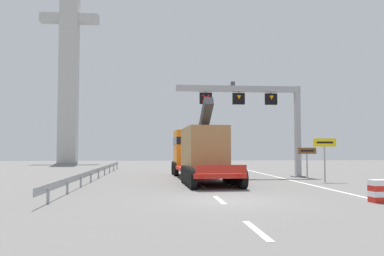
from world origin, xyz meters
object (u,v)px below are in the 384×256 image
Objects in this scene: exit_sign_yellow at (325,149)px; crash_barrier_striped at (382,191)px; overhead_lane_gantry at (258,105)px; tourist_info_sign_brown at (307,155)px; bridge_pylon_distant at (69,44)px; heavy_haul_truck_red at (198,151)px.

crash_barrier_striped is at bearing -100.70° from exit_sign_yellow.
exit_sign_yellow is at bearing -56.79° from overhead_lane_gantry.
tourist_info_sign_brown is at bearing -28.29° from overhead_lane_gantry.
tourist_info_sign_brown is 0.06× the size of bridge_pylon_distant.
tourist_info_sign_brown is at bearing 89.38° from exit_sign_yellow.
tourist_info_sign_brown is (7.90, -0.49, -0.32)m from heavy_haul_truck_red.
overhead_lane_gantry is 5.25m from tourist_info_sign_brown.
heavy_haul_truck_red is 0.39× the size of bridge_pylon_distant.
overhead_lane_gantry is 3.49× the size of exit_sign_yellow.
tourist_info_sign_brown is 2.13× the size of crash_barrier_striped.
exit_sign_yellow is 9.71m from crash_barrier_striped.
heavy_haul_truck_red is at bearing 115.12° from crash_barrier_striped.
crash_barrier_striped is (-1.78, -9.40, -1.69)m from exit_sign_yellow.
bridge_pylon_distant is at bearing 125.37° from tourist_info_sign_brown.
overhead_lane_gantry is 15.13m from crash_barrier_striped.
overhead_lane_gantry is at bearing 14.44° from heavy_haul_truck_red.
overhead_lane_gantry is 6.01m from heavy_haul_truck_red.
exit_sign_yellow is (3.14, -4.79, -3.36)m from overhead_lane_gantry.
bridge_pylon_distant reaches higher than crash_barrier_striped.
exit_sign_yellow is 48.06m from bridge_pylon_distant.
overhead_lane_gantry is at bearing 95.48° from crash_barrier_striped.
crash_barrier_striped is at bearing -64.88° from heavy_haul_truck_red.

